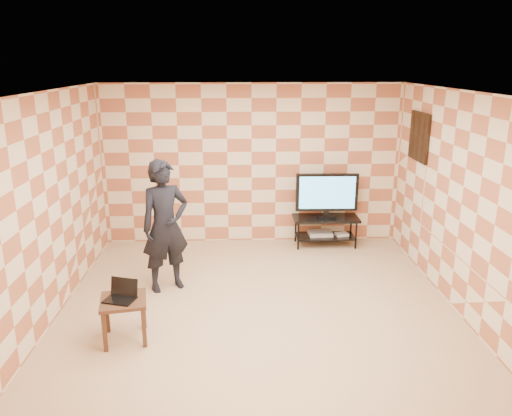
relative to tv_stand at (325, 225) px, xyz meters
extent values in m
plane|color=tan|center=(-1.24, -2.20, -0.37)|extent=(5.00, 5.00, 0.00)
cube|color=beige|center=(-1.24, 0.30, 0.98)|extent=(5.00, 0.02, 2.70)
cube|color=beige|center=(-1.24, -4.70, 0.98)|extent=(5.00, 0.02, 2.70)
cube|color=beige|center=(-3.74, -2.20, 0.98)|extent=(0.02, 5.00, 2.70)
cube|color=beige|center=(1.26, -2.20, 0.98)|extent=(0.02, 5.00, 2.70)
cube|color=white|center=(-1.24, -2.20, 2.33)|extent=(5.00, 5.00, 0.02)
cube|color=black|center=(1.23, -0.65, 1.58)|extent=(0.04, 0.72, 0.72)
cube|color=black|center=(1.23, -0.65, 1.58)|extent=(0.04, 0.03, 0.68)
cube|color=black|center=(1.23, -0.65, 1.58)|extent=(0.04, 0.68, 0.03)
cube|color=black|center=(0.00, 0.00, 0.11)|extent=(1.10, 0.49, 0.04)
cube|color=black|center=(0.00, 0.00, -0.21)|extent=(0.99, 0.44, 0.03)
cylinder|color=black|center=(-0.48, -0.20, -0.12)|extent=(0.03, 0.03, 0.50)
cylinder|color=black|center=(-0.48, 0.20, -0.12)|extent=(0.03, 0.03, 0.50)
cylinder|color=black|center=(0.48, -0.20, -0.12)|extent=(0.03, 0.03, 0.50)
cylinder|color=black|center=(0.48, 0.20, -0.12)|extent=(0.03, 0.03, 0.50)
cube|color=black|center=(0.00, 0.00, 0.15)|extent=(0.31, 0.20, 0.03)
cube|color=black|center=(0.00, 0.00, 0.21)|extent=(0.08, 0.06, 0.09)
cube|color=black|center=(0.00, 0.00, 0.57)|extent=(1.04, 0.08, 0.63)
cube|color=#4AB4EA|center=(0.00, -0.04, 0.57)|extent=(0.93, 0.02, 0.55)
cube|color=#B6B6B8|center=(-0.08, 0.02, -0.16)|extent=(0.40, 0.30, 0.07)
cube|color=silver|center=(0.28, -0.02, -0.17)|extent=(0.23, 0.19, 0.05)
cube|color=#3B2718|center=(-2.77, -2.90, 0.11)|extent=(0.58, 0.58, 0.04)
cube|color=#3B2718|center=(-2.93, -3.15, -0.14)|extent=(0.05, 0.05, 0.46)
cube|color=#3B2718|center=(-3.01, -2.74, -0.14)|extent=(0.05, 0.05, 0.46)
cube|color=#3B2718|center=(-2.53, -3.07, -0.14)|extent=(0.05, 0.05, 0.46)
cube|color=#3B2718|center=(-2.60, -2.66, -0.14)|extent=(0.05, 0.05, 0.46)
cube|color=black|center=(-2.80, -2.94, 0.14)|extent=(0.38, 0.31, 0.02)
cube|color=black|center=(-2.76, -2.83, 0.25)|extent=(0.33, 0.15, 0.21)
imported|color=black|center=(-2.46, -1.57, 0.54)|extent=(0.78, 0.69, 1.80)
camera|label=1|loc=(-1.49, -7.97, 2.67)|focal=35.00mm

